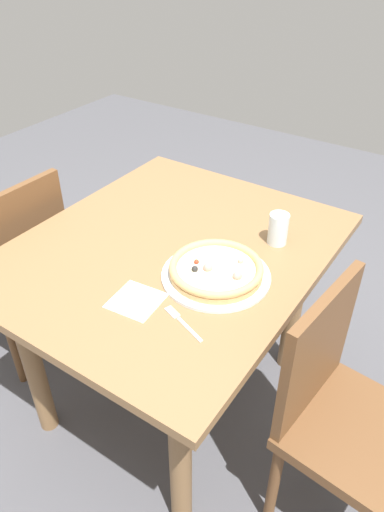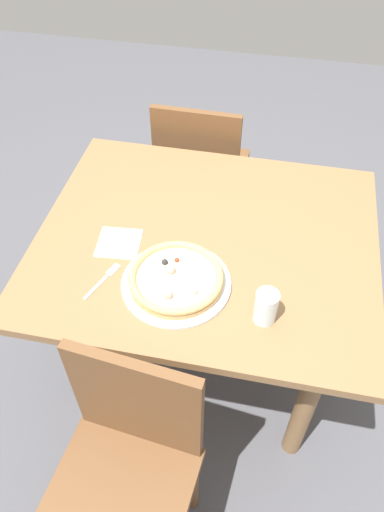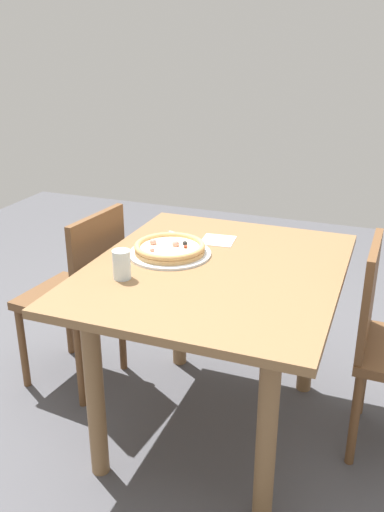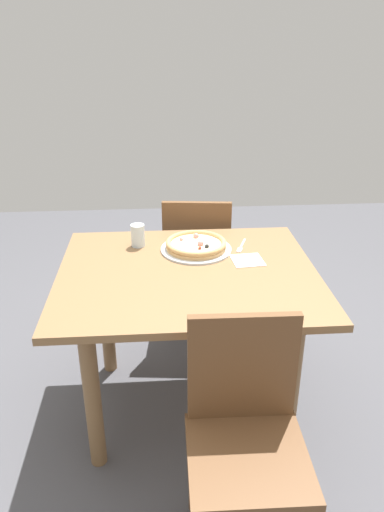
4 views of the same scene
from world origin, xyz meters
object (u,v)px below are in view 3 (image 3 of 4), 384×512
(dining_table, at_px, (215,296))
(plate, at_px, (170,253))
(pizza, at_px, (170,248))
(drinking_glass, at_px, (122,265))
(fork, at_px, (185,236))
(chair_near, at_px, (80,292))
(napkin, at_px, (218,240))

(dining_table, xyz_separation_m, plate, (-0.06, -0.22, 0.13))
(dining_table, distance_m, pizza, 0.27)
(dining_table, distance_m, drinking_glass, 0.41)
(dining_table, height_order, fork, fork)
(chair_near, height_order, napkin, chair_near)
(pizza, height_order, napkin, pizza)
(drinking_glass, relative_size, napkin, 0.79)
(plate, distance_m, fork, 0.23)
(dining_table, relative_size, fork, 7.13)
(napkin, bearing_deg, drinking_glass, -22.25)
(fork, bearing_deg, chair_near, -137.79)
(pizza, relative_size, fork, 1.83)
(chair_near, relative_size, pizza, 3.02)
(chair_near, height_order, fork, chair_near)
(drinking_glass, bearing_deg, fork, 174.30)
(pizza, distance_m, drinking_glass, 0.29)
(chair_near, relative_size, napkin, 6.30)
(pizza, height_order, fork, pizza)
(plate, xyz_separation_m, fork, (-0.22, -0.02, -0.00))
(dining_table, relative_size, pizza, 3.90)
(pizza, relative_size, drinking_glass, 2.65)
(pizza, xyz_separation_m, drinking_glass, (0.28, -0.07, 0.02))
(plate, relative_size, pizza, 1.16)
(dining_table, height_order, pizza, pizza)
(fork, bearing_deg, pizza, -63.37)
(chair_near, bearing_deg, drinking_glass, -122.57)
(plate, distance_m, pizza, 0.03)
(plate, xyz_separation_m, napkin, (-0.23, 0.13, -0.00))
(chair_near, bearing_deg, napkin, -67.36)
(chair_near, bearing_deg, plate, -89.31)
(chair_near, relative_size, plate, 2.59)
(dining_table, height_order, plate, plate)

